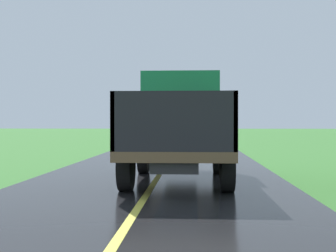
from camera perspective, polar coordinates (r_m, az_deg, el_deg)
name	(u,v)px	position (r m, az deg, el deg)	size (l,w,h in m)	color
banana_truck_near	(180,124)	(11.90, 1.53, 0.20)	(2.38, 5.82, 2.80)	#2D2D30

